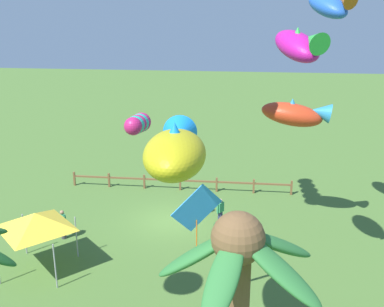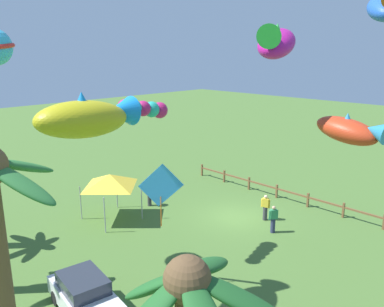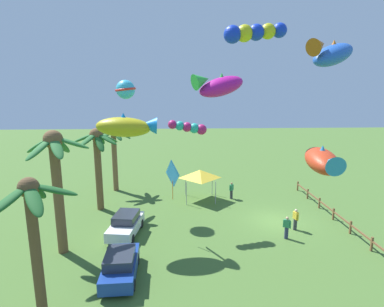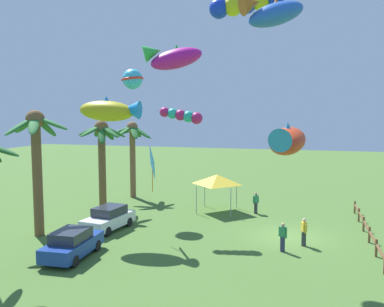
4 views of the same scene
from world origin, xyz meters
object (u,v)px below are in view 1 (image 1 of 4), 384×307
(spectator_2, at_px, (220,212))
(kite_fish_0, at_px, (175,150))
(spectator_1, at_px, (199,203))
(kite_fish_3, at_px, (296,114))
(spectator_0, at_px, (63,224))
(festival_tent, at_px, (36,221))
(kite_fish_5, at_px, (330,5))
(kite_diamond_7, at_px, (197,209))
(kite_fish_4, at_px, (299,45))
(kite_tube_2, at_px, (138,124))

(spectator_2, distance_m, kite_fish_0, 12.69)
(spectator_1, height_order, kite_fish_3, kite_fish_3)
(spectator_2, bearing_deg, spectator_0, 16.57)
(spectator_0, height_order, spectator_2, same)
(spectator_1, distance_m, spectator_2, 1.71)
(spectator_0, height_order, kite_fish_0, kite_fish_0)
(spectator_1, xyz_separation_m, festival_tent, (6.67, 6.47, 1.65))
(spectator_0, relative_size, kite_fish_5, 0.53)
(festival_tent, bearing_deg, kite_diamond_7, 162.17)
(kite_fish_4, bearing_deg, festival_tent, 0.53)
(festival_tent, distance_m, kite_diamond_7, 8.10)
(spectator_2, distance_m, kite_tube_2, 9.71)
(kite_fish_5, height_order, kite_diamond_7, kite_fish_5)
(spectator_2, bearing_deg, festival_tent, 33.92)
(spectator_0, height_order, spectator_1, same)
(spectator_0, height_order, kite_diamond_7, kite_diamond_7)
(kite_fish_0, height_order, kite_diamond_7, kite_fish_0)
(spectator_0, height_order, kite_fish_3, kite_fish_3)
(kite_tube_2, height_order, kite_fish_4, kite_fish_4)
(spectator_1, distance_m, kite_fish_3, 7.52)
(kite_fish_5, distance_m, kite_diamond_7, 11.52)
(kite_fish_0, bearing_deg, kite_fish_5, -118.90)
(spectator_0, distance_m, kite_diamond_7, 9.95)
(spectator_2, xyz_separation_m, kite_fish_0, (0.83, 10.63, 6.88))
(festival_tent, relative_size, kite_fish_3, 0.78)
(festival_tent, xyz_separation_m, kite_fish_0, (-7.13, 5.28, 5.23))
(festival_tent, relative_size, kite_diamond_7, 1.02)
(spectator_0, bearing_deg, kite_diamond_7, 144.39)
(kite_fish_0, relative_size, kite_tube_2, 1.44)
(kite_tube_2, height_order, kite_diamond_7, kite_tube_2)
(kite_fish_5, bearing_deg, spectator_0, 8.81)
(spectator_0, distance_m, kite_fish_0, 12.92)
(kite_tube_2, bearing_deg, kite_diamond_7, 153.15)
(spectator_1, height_order, kite_fish_5, kite_fish_5)
(kite_fish_0, distance_m, kite_diamond_7, 4.28)
(festival_tent, xyz_separation_m, kite_fish_4, (-10.98, -0.10, 7.76))
(kite_fish_3, height_order, kite_diamond_7, kite_fish_3)
(spectator_0, relative_size, kite_fish_4, 0.50)
(spectator_1, relative_size, kite_fish_5, 0.53)
(kite_fish_3, distance_m, kite_diamond_7, 9.22)
(kite_fish_5, relative_size, kite_diamond_7, 1.08)
(spectator_1, xyz_separation_m, kite_fish_4, (-4.31, 6.37, 9.41))
(festival_tent, bearing_deg, kite_tube_2, 166.67)
(kite_tube_2, xyz_separation_m, kite_fish_4, (-5.88, -1.31, 2.85))
(festival_tent, xyz_separation_m, kite_fish_3, (-11.67, -5.60, 3.89))
(kite_fish_0, bearing_deg, kite_diamond_7, -96.38)
(spectator_2, distance_m, kite_fish_4, 11.19)
(kite_tube_2, xyz_separation_m, kite_diamond_7, (-2.35, 1.19, -2.83))
(spectator_1, relative_size, festival_tent, 0.56)
(spectator_1, bearing_deg, kite_fish_4, 124.12)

